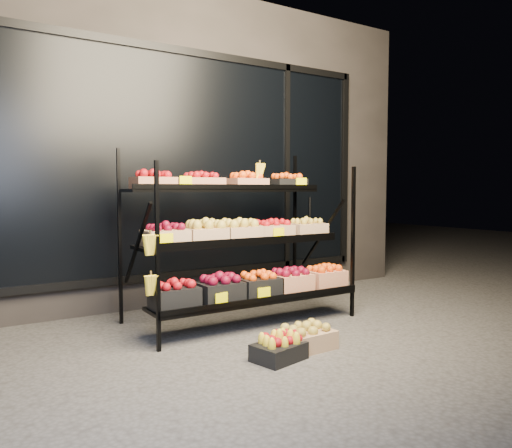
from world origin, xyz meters
TOP-DOWN VIEW (x-y plane):
  - ground at (0.00, 0.00)m, footprint 24.00×24.00m
  - building at (0.00, 2.59)m, footprint 6.00×2.08m
  - display_rack at (-0.01, 0.60)m, footprint 2.18×1.02m
  - floor_crate_left at (-0.28, -0.45)m, footprint 0.43×0.37m
  - floor_crate_midleft at (-0.34, -0.49)m, footprint 0.43×0.35m
  - floor_crate_midright at (-0.00, -0.39)m, footprint 0.44×0.34m

SIDE VIEW (x-z plane):
  - ground at x=0.00m, z-range 0.00..0.00m
  - floor_crate_left at x=-0.28m, z-range -0.01..0.18m
  - floor_crate_midleft at x=-0.34m, z-range -0.01..0.19m
  - floor_crate_midright at x=0.00m, z-range -0.01..0.21m
  - display_rack at x=-0.01m, z-range -0.04..1.62m
  - building at x=0.00m, z-range 0.00..3.50m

